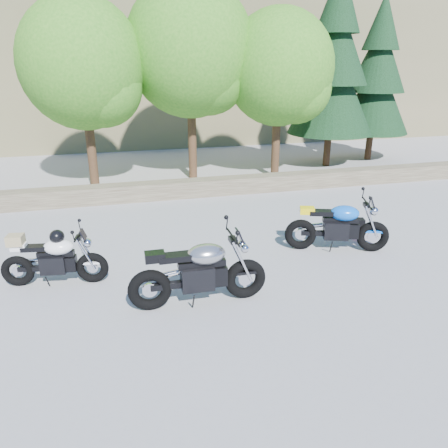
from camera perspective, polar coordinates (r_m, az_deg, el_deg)
The scene contains 12 objects.
ground at distance 8.29m, azimuth 0.40°, elevation -7.36°, with size 90.00×90.00×0.00m, color gray.
stone_wall at distance 13.22m, azimuth -5.77°, elevation 4.59°, with size 22.00×0.55×0.50m, color brown.
hillside at distance 35.58m, azimuth -7.36°, elevation 26.39°, with size 80.00×30.00×15.00m, color #64653E.
tree_decid_left at distance 14.21m, azimuth -17.54°, elevation 18.76°, with size 3.67×3.67×5.62m.
tree_decid_mid at distance 14.87m, azimuth -3.98°, elevation 21.22°, with size 4.08×4.08×6.24m.
tree_decid_right at distance 15.08m, azimuth 7.66°, elevation 19.03°, with size 3.54×3.54×5.41m.
conifer_near at distance 17.28m, azimuth 14.19°, elevation 19.41°, with size 3.17×3.17×7.06m.
conifer_far at distance 18.92m, azimuth 19.36°, elevation 17.73°, with size 2.82×2.82×6.27m.
silver_bike at distance 7.31m, azimuth -3.22°, elevation -6.38°, with size 2.36×0.75×1.18m.
white_bike at distance 8.52m, azimuth -21.41°, elevation -4.17°, with size 1.92×0.61×1.06m.
blue_bike at distance 9.65m, azimuth 14.66°, elevation -0.35°, with size 2.15×0.96×1.12m.
backpack at distance 10.66m, azimuth 16.93°, elevation -0.49°, with size 0.36×0.34×0.43m.
Camera 1 is at (-1.90, -7.06, 3.90)m, focal length 35.00 mm.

